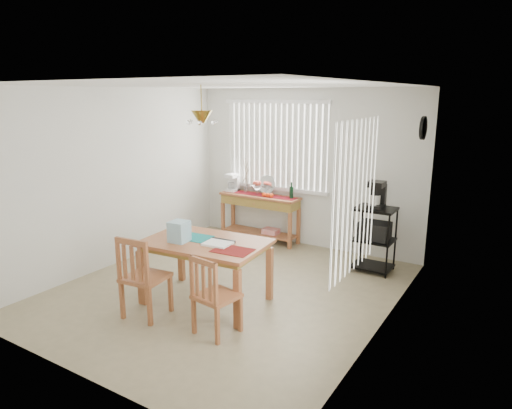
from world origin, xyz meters
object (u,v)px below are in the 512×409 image
Objects in this scene: cart_items at (377,195)px; chair_left at (143,277)px; sideboard at (260,206)px; chair_right at (214,296)px; dining_table at (205,248)px; wire_cart at (374,233)px.

chair_left is (-1.78, -2.78, -0.64)m from cart_items.
sideboard is 3.29m from chair_right.
chair_right is at bearing -46.10° from dining_table.
dining_table is 1.57× the size of chair_left.
chair_left is at bearing -117.44° from dining_table.
sideboard is 1.63× the size of chair_right.
chair_left reaches higher than chair_right.
dining_table is at bearing -124.24° from cart_items.
cart_items is (2.13, -0.35, 0.51)m from sideboard.
chair_left is (0.35, -3.13, -0.13)m from sideboard.
chair_left is at bearing -122.74° from wire_cart.
chair_left is at bearing -122.64° from cart_items.
sideboard reaches higher than dining_table.
wire_cart is 2.80m from chair_right.
chair_right is at bearing -107.85° from wire_cart.
chair_right is (0.56, -0.59, -0.26)m from dining_table.
chair_right is (-0.86, -2.66, -0.13)m from wire_cart.
sideboard is 0.94× the size of dining_table.
wire_cart is at bearing 55.63° from dining_table.
wire_cart is 0.61× the size of dining_table.
wire_cart reaches higher than sideboard.
sideboard is 1.54× the size of wire_cart.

